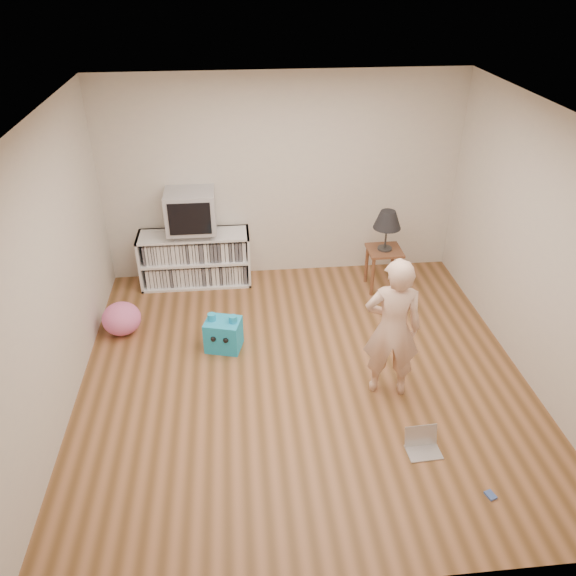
% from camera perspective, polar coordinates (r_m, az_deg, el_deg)
% --- Properties ---
extents(ground, '(4.50, 4.50, 0.00)m').
position_cam_1_polar(ground, '(5.85, 1.53, -8.83)').
color(ground, brown).
rests_on(ground, ground).
extents(walls, '(4.52, 4.52, 2.60)m').
position_cam_1_polar(walls, '(5.11, 1.73, 2.42)').
color(walls, beige).
rests_on(walls, ground).
extents(ceiling, '(4.50, 4.50, 0.01)m').
position_cam_1_polar(ceiling, '(4.63, 2.00, 16.68)').
color(ceiling, white).
rests_on(ceiling, walls).
extents(media_unit, '(1.40, 0.45, 0.70)m').
position_cam_1_polar(media_unit, '(7.34, -9.39, 3.02)').
color(media_unit, white).
rests_on(media_unit, ground).
extents(dvd_deck, '(0.45, 0.35, 0.07)m').
position_cam_1_polar(dvd_deck, '(7.16, -9.65, 5.68)').
color(dvd_deck, gray).
rests_on(dvd_deck, media_unit).
extents(crt_tv, '(0.60, 0.53, 0.50)m').
position_cam_1_polar(crt_tv, '(7.04, -9.85, 7.77)').
color(crt_tv, '#A9A9AE').
rests_on(crt_tv, dvd_deck).
extents(side_table, '(0.42, 0.42, 0.55)m').
position_cam_1_polar(side_table, '(7.19, 9.69, 2.95)').
color(side_table, brown).
rests_on(side_table, ground).
extents(table_lamp, '(0.34, 0.34, 0.52)m').
position_cam_1_polar(table_lamp, '(6.96, 10.07, 6.76)').
color(table_lamp, '#333333').
rests_on(table_lamp, side_table).
extents(person, '(0.59, 0.45, 1.47)m').
position_cam_1_polar(person, '(5.32, 10.56, -4.07)').
color(person, beige).
rests_on(person, ground).
extents(laptop, '(0.30, 0.25, 0.20)m').
position_cam_1_polar(laptop, '(5.22, 13.48, -15.15)').
color(laptop, silver).
rests_on(laptop, ground).
extents(playing_cards, '(0.09, 0.11, 0.02)m').
position_cam_1_polar(playing_cards, '(5.05, 19.88, -19.18)').
color(playing_cards, '#4566B9').
rests_on(playing_cards, ground).
extents(plush_blue, '(0.44, 0.38, 0.43)m').
position_cam_1_polar(plush_blue, '(6.14, -6.58, -4.67)').
color(plush_blue, '#18A3D9').
rests_on(plush_blue, ground).
extents(plush_pink, '(0.51, 0.51, 0.37)m').
position_cam_1_polar(plush_pink, '(6.62, -16.55, -3.00)').
color(plush_pink, pink).
rests_on(plush_pink, ground).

